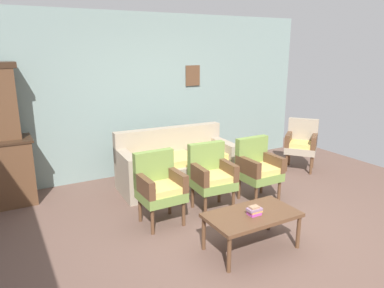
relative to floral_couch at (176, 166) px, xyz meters
name	(u,v)px	position (x,y,z in m)	size (l,w,h in m)	color
ground_plane	(233,233)	(-0.11, -1.70, -0.33)	(7.68, 7.68, 0.00)	brown
wall_back_with_decor	(146,95)	(-0.10, 0.93, 1.02)	(6.40, 0.09, 2.70)	gray
floral_couch	(176,166)	(0.00, 0.00, 0.00)	(1.84, 0.89, 0.90)	gray
armchair_row_middle	(159,185)	(-0.74, -1.01, 0.17)	(0.53, 0.50, 0.90)	olive
armchair_near_couch_end	(211,174)	(0.03, -0.99, 0.17)	(0.55, 0.52, 0.90)	olive
armchair_by_doorway	(258,167)	(0.77, -1.05, 0.17)	(0.53, 0.50, 0.90)	olive
wingback_chair_by_fireplace	(301,142)	(2.34, -0.35, 0.17)	(0.71, 0.71, 0.90)	gray
coffee_table	(252,217)	(-0.13, -2.07, 0.05)	(1.00, 0.56, 0.42)	brown
book_stack_on_table	(254,211)	(-0.13, -2.11, 0.14)	(0.16, 0.10, 0.10)	#B0439D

